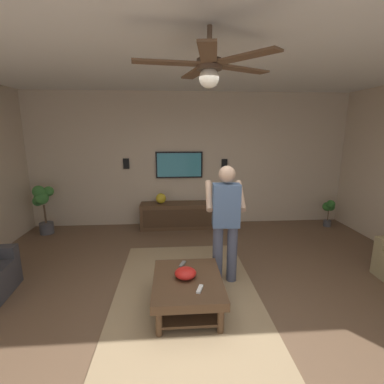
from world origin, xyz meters
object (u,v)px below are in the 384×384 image
at_px(remote_white, 200,289).
at_px(remote_black, 185,270).
at_px(coffee_table, 188,287).
at_px(ceiling_fan, 210,68).
at_px(bowl, 185,273).
at_px(potted_plant_tall, 43,204).
at_px(wall_speaker_left, 224,164).
at_px(tv, 179,165).
at_px(wall_speaker_right, 126,164).
at_px(remote_grey, 182,264).
at_px(media_console, 180,215).
at_px(potted_plant_short, 329,208).
at_px(person_standing, 226,218).
at_px(vase_round, 161,198).

distance_m(remote_white, remote_black, 0.44).
relative_size(coffee_table, ceiling_fan, 0.83).
bearing_deg(bowl, potted_plant_tall, 46.24).
bearing_deg(potted_plant_tall, wall_speaker_left, -83.40).
height_order(coffee_table, tv, tv).
bearing_deg(bowl, wall_speaker_right, 20.06).
bearing_deg(remote_white, coffee_table, -134.34).
bearing_deg(remote_grey, ceiling_fan, -146.40).
bearing_deg(media_console, remote_white, 2.27).
bearing_deg(media_console, wall_speaker_right, -102.52).
distance_m(potted_plant_short, wall_speaker_right, 4.54).
bearing_deg(wall_speaker_right, remote_white, -159.28).
distance_m(coffee_table, ceiling_fan, 2.35).
bearing_deg(coffee_table, ceiling_fan, -165.86).
height_order(potted_plant_short, remote_white, potted_plant_short).
height_order(tv, bowl, tv).
bearing_deg(tv, potted_plant_short, 82.82).
xyz_separation_m(coffee_table, tv, (3.09, 0.00, 1.06)).
bearing_deg(coffee_table, potted_plant_tall, 46.20).
height_order(bowl, ceiling_fan, ceiling_fan).
bearing_deg(remote_black, remote_grey, 70.43).
distance_m(person_standing, remote_white, 1.09).
height_order(bowl, remote_black, bowl).
bearing_deg(potted_plant_tall, ceiling_fan, -138.04).
distance_m(tv, wall_speaker_right, 1.14).
distance_m(coffee_table, tv, 3.27).
bearing_deg(potted_plant_short, coffee_table, 129.36).
bearing_deg(potted_plant_short, bowl, 128.90).
bearing_deg(bowl, remote_grey, 4.32).
height_order(remote_grey, wall_speaker_left, wall_speaker_left).
distance_m(coffee_table, potted_plant_short, 4.23).
distance_m(media_console, remote_white, 3.10).
distance_m(bowl, wall_speaker_left, 3.37).
bearing_deg(vase_round, potted_plant_tall, 94.89).
bearing_deg(vase_round, wall_speaker_right, 72.34).
bearing_deg(wall_speaker_right, potted_plant_short, -95.50).
relative_size(tv, vase_round, 4.62).
bearing_deg(remote_grey, tv, 20.84).
bearing_deg(potted_plant_tall, potted_plant_short, -89.89).
bearing_deg(remote_grey, person_standing, -43.29).
relative_size(coffee_table, potted_plant_tall, 0.98).
bearing_deg(tv, media_console, 0.00).
bearing_deg(person_standing, potted_plant_tall, 62.51).
bearing_deg(potted_plant_short, wall_speaker_right, 84.50).
xyz_separation_m(remote_white, wall_speaker_left, (3.35, -0.88, 0.95)).
bearing_deg(potted_plant_short, remote_black, 127.29).
height_order(person_standing, potted_plant_tall, person_standing).
relative_size(remote_grey, wall_speaker_right, 0.68).
distance_m(person_standing, wall_speaker_right, 3.05).
bearing_deg(remote_grey, wall_speaker_left, 1.08).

